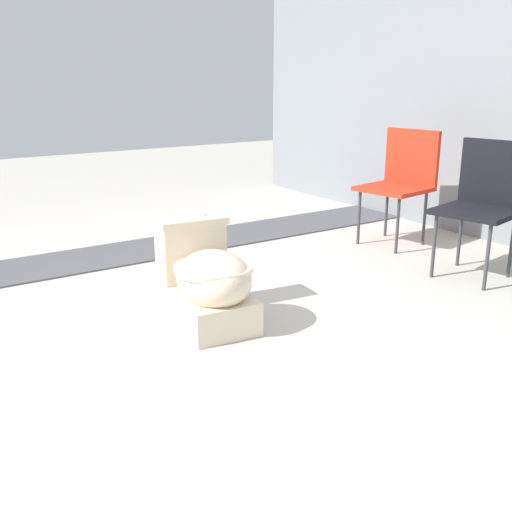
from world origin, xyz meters
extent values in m
plane|color=#B7B2A8|center=(0.00, 0.00, 0.00)|extent=(14.00, 14.00, 0.00)
cube|color=#4C4C51|center=(-1.31, 0.50, 0.01)|extent=(0.56, 8.00, 0.01)
cube|color=beige|center=(0.07, 0.25, 0.09)|extent=(0.63, 0.40, 0.17)
ellipsoid|color=beige|center=(0.17, 0.24, 0.26)|extent=(0.48, 0.41, 0.28)
cylinder|color=beige|center=(0.17, 0.24, 0.32)|extent=(0.43, 0.43, 0.03)
cube|color=beige|center=(-0.14, 0.28, 0.32)|extent=(0.22, 0.36, 0.30)
cube|color=beige|center=(-0.14, 0.28, 0.49)|extent=(0.24, 0.38, 0.04)
cylinder|color=silver|center=(-0.13, 0.36, 0.51)|extent=(0.02, 0.02, 0.01)
cube|color=red|center=(-0.45, 2.10, 0.42)|extent=(0.50, 0.50, 0.03)
cube|color=red|center=(-0.49, 2.30, 0.64)|extent=(0.44, 0.10, 0.40)
cylinder|color=#38383D|center=(-0.26, 1.96, 0.20)|extent=(0.02, 0.02, 0.40)
cylinder|color=#38383D|center=(-0.60, 1.91, 0.20)|extent=(0.02, 0.02, 0.40)
cylinder|color=#38383D|center=(-0.31, 2.29, 0.20)|extent=(0.02, 0.02, 0.40)
cylinder|color=#38383D|center=(-0.65, 2.24, 0.20)|extent=(0.02, 0.02, 0.40)
cube|color=black|center=(0.36, 1.97, 0.42)|extent=(0.52, 0.52, 0.03)
cube|color=black|center=(0.32, 2.17, 0.64)|extent=(0.44, 0.13, 0.40)
cylinder|color=#38383D|center=(0.56, 1.84, 0.20)|extent=(0.02, 0.02, 0.40)
cylinder|color=#38383D|center=(0.23, 1.77, 0.20)|extent=(0.02, 0.02, 0.40)
cylinder|color=#38383D|center=(0.49, 2.17, 0.20)|extent=(0.02, 0.02, 0.40)
cylinder|color=#38383D|center=(0.16, 2.10, 0.20)|extent=(0.02, 0.02, 0.40)
camera|label=1|loc=(2.60, -1.10, 1.22)|focal=42.00mm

